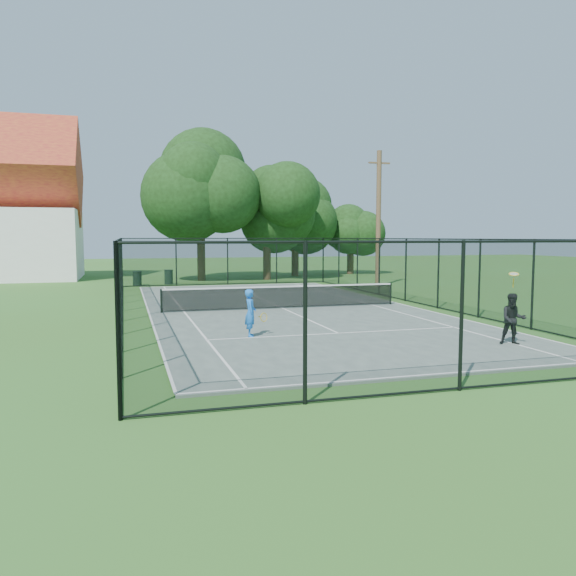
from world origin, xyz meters
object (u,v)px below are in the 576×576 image
object	(u,v)px
player_blue	(251,313)
player_black	(513,319)
trash_bin_left	(137,278)
utility_pole	(378,218)
trash_bin_right	(169,277)
tennis_net	(283,296)

from	to	relation	value
player_blue	player_black	world-z (taller)	player_black
trash_bin_left	utility_pole	size ratio (longest dim) A/B	0.11
trash_bin_left	player_black	bearing A→B (deg)	-67.58
trash_bin_left	trash_bin_right	xyz separation A→B (m)	(1.98, 0.53, 0.02)
utility_pole	player_black	distance (m)	19.35
trash_bin_left	player_black	distance (m)	25.21
trash_bin_right	trash_bin_left	bearing A→B (deg)	-164.89
trash_bin_right	player_blue	world-z (taller)	player_blue
utility_pole	tennis_net	bearing A→B (deg)	-133.79
player_blue	trash_bin_right	bearing A→B (deg)	92.44
tennis_net	trash_bin_right	distance (m)	14.82
player_black	utility_pole	bearing A→B (deg)	75.94
trash_bin_right	utility_pole	xyz separation A→B (m)	(12.26, -5.36, 3.72)
tennis_net	player_blue	bearing A→B (deg)	-114.01
trash_bin_right	player_blue	size ratio (longest dim) A/B	0.66
player_blue	tennis_net	bearing A→B (deg)	65.99
trash_bin_right	utility_pole	world-z (taller)	utility_pole
tennis_net	utility_pole	bearing A→B (deg)	46.21
player_blue	player_black	xyz separation A→B (m)	(6.76, -3.29, 0.01)
player_blue	player_black	distance (m)	7.51
trash_bin_right	tennis_net	bearing A→B (deg)	-75.82
utility_pole	player_blue	bearing A→B (deg)	-126.86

